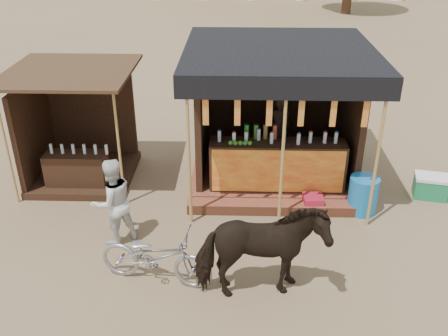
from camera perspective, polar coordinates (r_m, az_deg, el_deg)
ground at (r=7.95m, az=-0.35°, el=-12.46°), size 120.00×120.00×0.00m
main_stall at (r=10.32m, az=5.88°, el=4.06°), size 3.60×3.61×2.78m
secondary_stall at (r=10.80m, az=-16.81°, el=3.09°), size 2.40×2.40×2.38m
cow at (r=7.19m, az=4.17°, el=-9.66°), size 1.95×1.12×1.55m
motorbike at (r=7.69m, az=-7.81°, el=-9.94°), size 1.85×0.96×0.93m
bystander at (r=8.53m, az=-12.59°, el=-3.80°), size 0.95×0.92×1.54m
blue_barrel at (r=9.67m, az=15.60°, el=-2.99°), size 0.64×0.64×0.72m
red_crate at (r=9.59m, az=10.10°, el=-4.00°), size 0.38×0.37×0.32m
cooler at (r=10.67m, az=22.54°, el=-1.94°), size 0.72×0.56×0.46m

